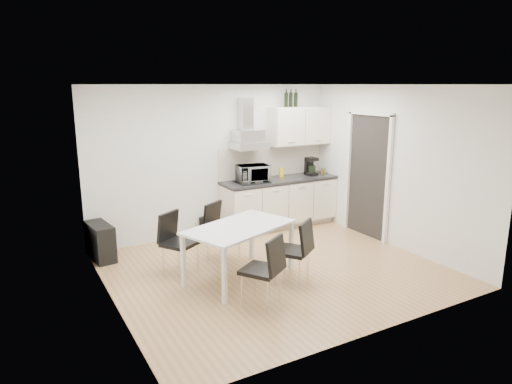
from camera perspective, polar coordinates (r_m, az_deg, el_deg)
ground at (r=6.68m, az=2.30°, el=-9.63°), size 4.50×4.50×0.00m
wall_back at (r=8.03m, az=-5.13°, el=3.92°), size 4.50×0.10×2.60m
wall_front at (r=4.76m, az=15.18°, el=-3.04°), size 4.50×0.10×2.60m
wall_left at (r=5.48m, az=-18.05°, el=-1.10°), size 0.10×4.00×2.60m
wall_right at (r=7.69m, az=16.83°, el=2.99°), size 0.10×4.00×2.60m
ceiling at (r=6.15m, az=2.53°, el=13.28°), size 4.50×4.50×0.00m
doorway at (r=8.10m, az=13.73°, el=1.86°), size 0.08×1.04×2.10m
kitchenette at (r=8.44m, az=3.04°, el=1.16°), size 2.22×0.64×2.52m
dining_table at (r=6.16m, az=-2.09°, el=-4.94°), size 1.67×1.30×0.75m
chair_far_left at (r=6.46m, az=-9.48°, el=-6.44°), size 0.64×0.66×0.88m
chair_far_right at (r=6.88m, az=-4.11°, el=-5.04°), size 0.63×0.65×0.88m
chair_near_left at (r=5.50m, az=0.61°, el=-9.84°), size 0.64×0.66×0.88m
chair_near_right at (r=6.11m, az=4.53°, el=-7.44°), size 0.65×0.66×0.88m
guitar_amp at (r=7.35m, az=-18.89°, el=-5.87°), size 0.37×0.69×0.55m
floor_speaker at (r=8.11m, az=-6.18°, el=-4.26°), size 0.25×0.24×0.33m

